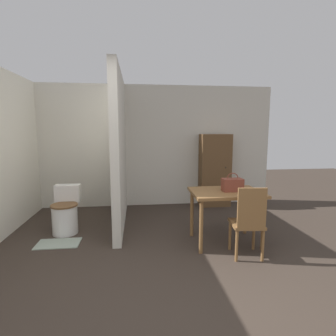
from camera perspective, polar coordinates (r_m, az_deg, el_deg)
The scene contains 9 objects.
ground_plane at distance 2.55m, azimuth -0.78°, elevation -30.12°, with size 16.00×16.00×0.00m, color #382D26.
wall_back at distance 5.54m, azimuth -4.66°, elevation 4.73°, with size 5.31×0.12×2.50m.
partition_wall at distance 4.45m, azimuth -10.51°, elevation 3.79°, with size 0.12×2.07×2.50m.
dining_table at distance 3.75m, azimuth 12.52°, elevation -6.40°, with size 0.96×0.69×0.75m.
wooden_chair at distance 3.42m, azimuth 17.09°, elevation -10.88°, with size 0.41×0.41×0.92m.
toilet at distance 4.43m, azimuth -21.39°, elevation -9.07°, with size 0.40×0.55×0.71m.
handbag at distance 3.74m, azimuth 13.84°, elevation -3.53°, with size 0.28×0.16×0.26m.
wooden_cabinet at distance 5.58m, azimuth 10.14°, elevation -0.48°, with size 0.63×0.37×1.51m.
bath_mat at distance 4.13m, azimuth -22.77°, elevation -14.92°, with size 0.59×0.34×0.01m.
Camera 1 is at (-0.21, -1.99, 1.58)m, focal length 28.00 mm.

